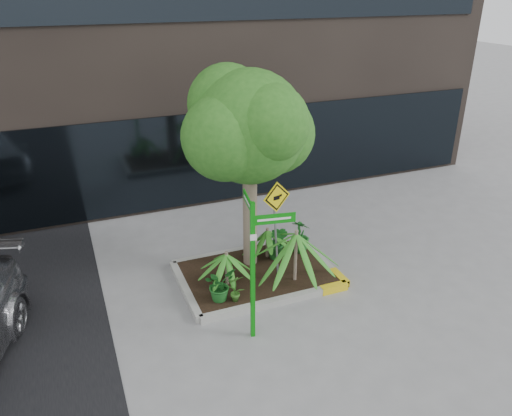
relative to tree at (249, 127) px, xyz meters
name	(u,v)px	position (x,y,z in m)	size (l,w,h in m)	color
ground	(253,286)	(-0.22, -0.75, -3.26)	(80.00, 80.00, 0.00)	gray
planter	(258,274)	(0.01, -0.47, -3.16)	(3.35, 2.36, 0.15)	#9E9E99
tree	(249,127)	(0.00, 0.00, 0.00)	(2.98, 2.64, 4.47)	gray
palm_front	(296,234)	(0.62, -1.04, -2.03)	(1.31, 1.31, 1.45)	gray
palm_left	(226,254)	(-0.77, -0.65, -2.41)	(0.85, 0.85, 0.94)	gray
palm_back	(267,230)	(0.45, 0.06, -2.43)	(0.82, 0.82, 0.91)	gray
shrub_a	(219,285)	(-1.08, -1.12, -2.78)	(0.60, 0.60, 0.66)	#195A1E
shrub_b	(300,236)	(1.26, 0.03, -2.72)	(0.44, 0.44, 0.79)	#1E6422
shrub_c	(236,288)	(-0.81, -1.30, -2.81)	(0.32, 0.32, 0.60)	#346C21
shrub_d	(277,242)	(0.63, -0.10, -2.69)	(0.47, 0.47, 0.85)	#1D6623
street_sign_post	(255,255)	(-0.76, -2.20, -1.61)	(0.78, 0.86, 2.67)	#0C8710
cattle_sign	(276,213)	(0.32, -0.68, -1.67)	(0.65, 0.28, 2.13)	slate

